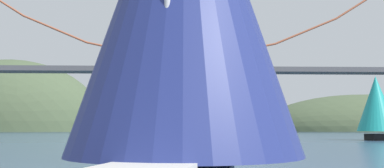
# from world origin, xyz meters

# --- Properties ---
(headland_left) EXTENTS (61.92, 44.00, 46.32)m
(headland_left) POSITION_xyz_m (-55.00, 135.00, 0.00)
(headland_left) COLOR #425138
(headland_left) RESTS_ON ground_plane
(headland_right) EXTENTS (69.05, 44.00, 24.19)m
(headland_right) POSITION_xyz_m (60.00, 135.00, 0.00)
(headland_right) COLOR #425138
(headland_right) RESTS_ON ground_plane
(suspension_bridge) EXTENTS (143.36, 6.00, 38.15)m
(suspension_bridge) POSITION_xyz_m (-0.00, 95.00, 16.74)
(suspension_bridge) COLOR brown
(suspension_bridge) RESTS_ON ground_plane
(sailboat_teal_sail) EXTENTS (7.97, 5.40, 8.18)m
(sailboat_teal_sail) POSITION_xyz_m (22.12, 37.23, 4.03)
(sailboat_teal_sail) COLOR black
(sailboat_teal_sail) RESTS_ON ground_plane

